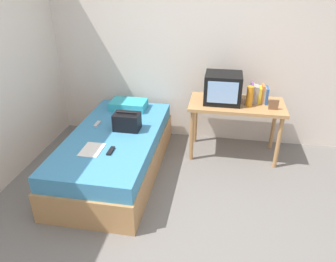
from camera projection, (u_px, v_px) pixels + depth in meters
name	position (u px, v px, depth m)	size (l,w,h in m)	color
ground_plane	(171.00, 232.00, 2.97)	(8.00, 8.00, 0.00)	slate
wall_back	(196.00, 46.00, 4.13)	(5.20, 0.10, 2.60)	beige
bed	(116.00, 153.00, 3.75)	(1.00, 2.00, 0.52)	#B27F4C
desk	(236.00, 110.00, 3.94)	(1.16, 0.60, 0.72)	#B27F4C
tv	(223.00, 88.00, 3.85)	(0.44, 0.39, 0.36)	black
water_bottle	(250.00, 96.00, 3.77)	(0.08, 0.08, 0.24)	orange
book_row	(258.00, 94.00, 3.87)	(0.21, 0.17, 0.24)	#7A3D89
picture_frame	(274.00, 105.00, 3.69)	(0.11, 0.02, 0.12)	brown
pillow	(129.00, 105.00, 4.24)	(0.47, 0.31, 0.11)	#33A8B7
handbag	(127.00, 122.00, 3.67)	(0.30, 0.20, 0.22)	black
magazine	(92.00, 150.00, 3.30)	(0.21, 0.29, 0.01)	white
remote_dark	(111.00, 151.00, 3.26)	(0.04, 0.16, 0.02)	black
remote_silver	(97.00, 124.00, 3.82)	(0.04, 0.14, 0.02)	#B7B7BC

